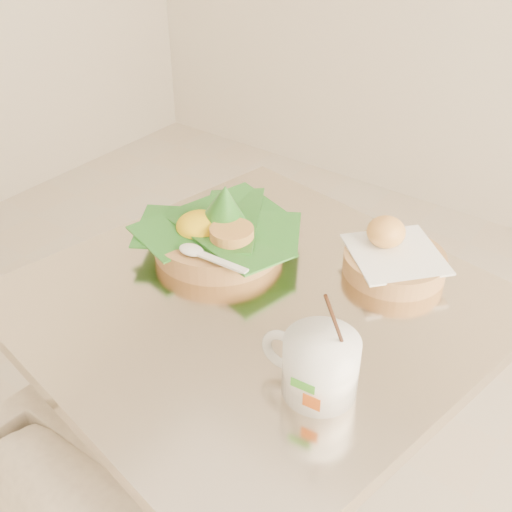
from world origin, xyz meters
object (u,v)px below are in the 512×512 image
Objects in this scene: rice_basket at (218,231)px; coffee_mug at (319,364)px; cafe_table at (256,395)px; bread_basket at (393,257)px.

coffee_mug reaches higher than rice_basket.
rice_basket is 1.64× the size of coffee_mug.
coffee_mug is (0.19, -0.11, 0.27)m from cafe_table.
cafe_table is 0.35m from coffee_mug.
bread_basket is (0.14, 0.21, 0.25)m from cafe_table.
cafe_table is 0.35m from bread_basket.
cafe_table is at bearing -28.88° from rice_basket.
coffee_mug reaches higher than bread_basket.
rice_basket is (-0.15, 0.08, 0.26)m from cafe_table.
bread_basket is 1.19× the size of coffee_mug.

